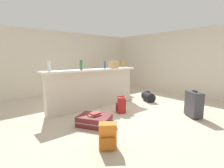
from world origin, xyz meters
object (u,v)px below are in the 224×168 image
bottle_amber (123,63)px  dining_table (111,78)px  bottle_green (81,65)px  backpack_orange (108,136)px  backpack_red (121,105)px  suitcase_upright_charcoal (194,104)px  bottle_clear (49,66)px  duffel_bag_black (148,97)px  book_stack (94,114)px  dining_chair_near_partition (120,83)px  suitcase_flat_maroon (95,120)px  grocery_bag (114,65)px  bottle_blue (105,65)px  dining_chair_far_side (103,80)px

bottle_amber → dining_table: bearing=72.3°
bottle_green → backpack_orange: 2.33m
backpack_orange → backpack_red: 1.83m
suitcase_upright_charcoal → bottle_clear: bearing=139.0°
duffel_bag_black → suitcase_upright_charcoal: bearing=-102.9°
bottle_amber → duffel_bag_black: bottle_amber is taller
dining_table → suitcase_upright_charcoal: 3.33m
bottle_amber → book_stack: (-1.98, -1.19, -1.01)m
dining_chair_near_partition → backpack_orange: bearing=-136.1°
bottle_clear → duffel_bag_black: (3.03, -0.63, -1.10)m
dining_table → book_stack: size_ratio=3.88×
dining_chair_near_partition → suitcase_flat_maroon: size_ratio=1.06×
bottle_green → duffel_bag_black: 2.54m
grocery_bag → bottle_blue: bearing=177.0°
backpack_red → duffel_bag_black: (1.50, 0.26, -0.05)m
suitcase_flat_maroon → suitcase_upright_charcoal: (2.16, -1.13, 0.22)m
suitcase_upright_charcoal → duffel_bag_black: size_ratio=1.19×
dining_chair_far_side → backpack_orange: (-2.65, -3.64, -0.31)m
bottle_clear → backpack_orange: size_ratio=0.58×
suitcase_flat_maroon → suitcase_upright_charcoal: 2.45m
backpack_orange → book_stack: 0.99m
dining_chair_near_partition → suitcase_upright_charcoal: bearing=-92.8°
dining_chair_near_partition → duffel_bag_black: 1.19m
bottle_green → suitcase_upright_charcoal: (1.84, -2.19, -0.93)m
backpack_red → suitcase_flat_maroon: bearing=-165.0°
bottle_blue → backpack_red: (-0.10, -0.81, -1.04)m
bottle_green → suitcase_flat_maroon: size_ratio=0.30×
bottle_blue → suitcase_upright_charcoal: bearing=-65.4°
suitcase_flat_maroon → bottle_amber: bearing=31.2°
grocery_bag → backpack_orange: 2.89m
grocery_bag → backpack_orange: bearing=-132.7°
dining_chair_far_side → bottle_clear: bearing=-150.7°
duffel_bag_black → bottle_green: bearing=167.0°
suitcase_upright_charcoal → book_stack: size_ratio=2.36×
dining_table → suitcase_upright_charcoal: (-0.14, -3.31, -0.32)m
duffel_bag_black → backpack_red: bearing=-170.2°
bottle_clear → grocery_bag: bearing=-2.7°
book_stack → dining_table: bearing=43.4°
bottle_blue → dining_chair_far_side: bearing=54.9°
bottle_amber → backpack_orange: size_ratio=0.61×
suitcase_flat_maroon → backpack_red: bearing=15.0°
bottle_blue → bottle_amber: size_ratio=0.91×
grocery_bag → dining_table: grocery_bag is taller
bottle_clear → suitcase_upright_charcoal: bottle_clear is taller
bottle_blue → duffel_bag_black: bottle_blue is taller
grocery_bag → dining_chair_near_partition: size_ratio=0.28×
dining_chair_far_side → duffel_bag_black: dining_chair_far_side is taller
backpack_orange → suitcase_upright_charcoal: (2.52, -0.23, 0.13)m
bottle_green → suitcase_upright_charcoal: 3.01m
suitcase_flat_maroon → book_stack: 0.14m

